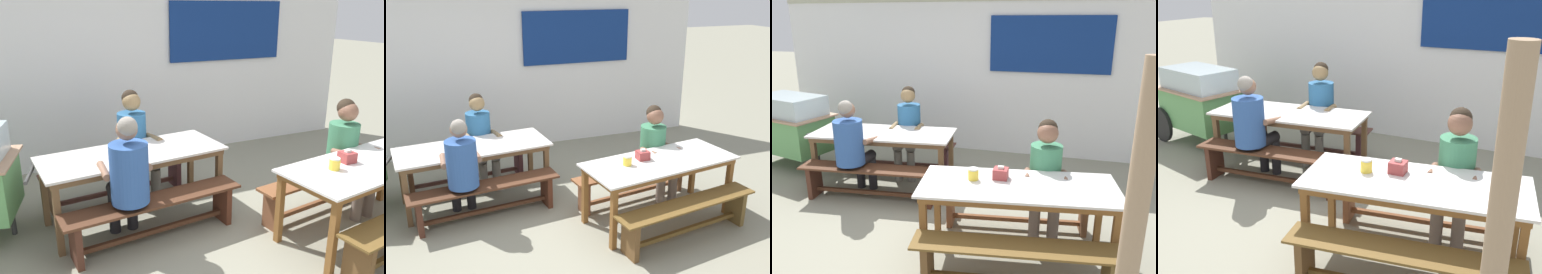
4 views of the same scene
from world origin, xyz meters
The scene contains 15 objects.
ground_plane centered at (0.00, 0.00, 0.00)m, with size 40.00×40.00×0.00m, color gray.
backdrop_wall centered at (0.03, 2.86, 1.39)m, with size 6.81×0.23×2.65m.
dining_table_far centered at (-0.75, 1.07, 0.67)m, with size 1.93×0.92×0.74m.
dining_table_near centered at (1.21, -0.13, 0.67)m, with size 1.87×0.97×0.74m.
bench_far_back centered at (-0.80, 1.58, 0.28)m, with size 1.74×0.46×0.43m.
bench_far_front centered at (-0.69, 0.56, 0.29)m, with size 1.79×0.50×0.43m.
bench_near_back centered at (1.14, 0.37, 0.29)m, with size 1.68×0.48×0.43m.
bench_near_front centered at (1.28, -0.64, 0.28)m, with size 1.74×0.53×0.43m.
food_cart centered at (-2.46, 1.36, 0.64)m, with size 1.66×1.07×1.09m.
person_right_near_table centered at (1.43, 0.34, 0.70)m, with size 0.46×0.57×1.23m.
person_left_back_turned centered at (-0.93, 0.60, 0.71)m, with size 0.46×0.56×1.27m.
person_center_facing centered at (-0.59, 1.53, 0.72)m, with size 0.48×0.60×1.28m.
tissue_box centered at (1.03, -0.04, 0.79)m, with size 0.13×0.13×0.12m.
condiment_jar centered at (0.79, -0.13, 0.80)m, with size 0.10×0.10×0.11m.
wooden_support_post centered at (1.97, -1.38, 1.01)m, with size 0.12×0.12×2.02m, color tan.
Camera 4 is at (2.10, -3.16, 2.22)m, focal length 40.69 mm.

